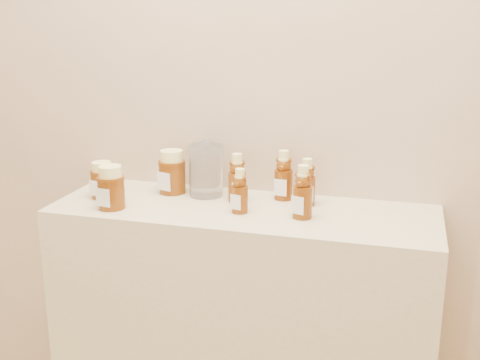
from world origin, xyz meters
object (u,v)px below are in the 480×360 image
(display_table, at_px, (243,337))
(bear_bottle_back_left, at_px, (237,175))
(honey_jar_left, at_px, (102,180))
(glass_canister, at_px, (206,168))
(bear_bottle_front_left, at_px, (240,188))

(display_table, height_order, bear_bottle_back_left, bear_bottle_back_left)
(honey_jar_left, distance_m, glass_canister, 0.34)
(bear_bottle_front_left, bearing_deg, bear_bottle_back_left, 125.42)
(bear_bottle_back_left, relative_size, glass_canister, 0.97)
(display_table, xyz_separation_m, bear_bottle_front_left, (0.00, -0.04, 0.53))
(bear_bottle_front_left, distance_m, honey_jar_left, 0.48)
(bear_bottle_front_left, xyz_separation_m, glass_canister, (-0.16, 0.14, 0.01))
(display_table, xyz_separation_m, glass_canister, (-0.15, 0.10, 0.54))
(display_table, bearing_deg, bear_bottle_front_left, -87.26)
(honey_jar_left, bearing_deg, display_table, 13.37)
(honey_jar_left, bearing_deg, bear_bottle_front_left, 8.71)
(glass_canister, bearing_deg, display_table, -33.06)
(bear_bottle_back_left, height_order, glass_canister, glass_canister)
(bear_bottle_back_left, xyz_separation_m, bear_bottle_front_left, (0.04, -0.10, -0.01))
(display_table, height_order, glass_canister, glass_canister)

